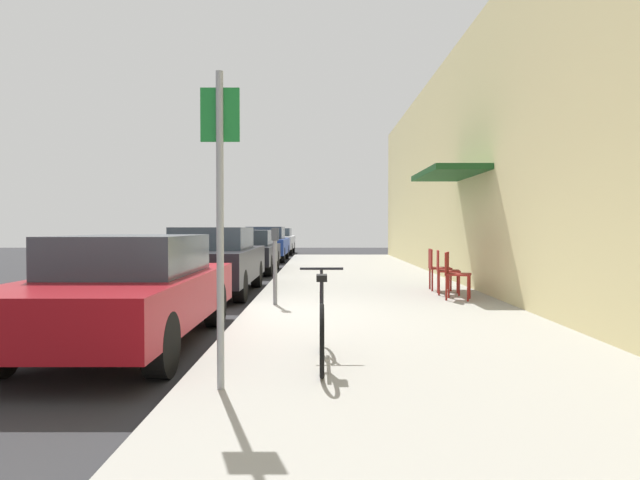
{
  "coord_description": "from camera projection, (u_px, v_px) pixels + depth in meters",
  "views": [
    {
      "loc": [
        1.22,
        -8.5,
        1.45
      ],
      "look_at": [
        1.16,
        5.9,
        1.11
      ],
      "focal_mm": 30.92,
      "sensor_mm": 36.0,
      "label": 1
    }
  ],
  "objects": [
    {
      "name": "ground_plane",
      "position": [
        244.0,
        321.0,
        8.54
      ],
      "size": [
        60.0,
        60.0,
        0.0
      ],
      "primitive_type": "plane",
      "color": "#2D2D30"
    },
    {
      "name": "sidewalk_slab",
      "position": [
        376.0,
        300.0,
        10.53
      ],
      "size": [
        4.5,
        32.0,
        0.12
      ],
      "primitive_type": "cube",
      "color": "#9E9B93",
      "rests_on": "ground_plane"
    },
    {
      "name": "cafe_chair_1",
      "position": [
        446.0,
        269.0,
        10.85
      ],
      "size": [
        0.5,
        0.5,
        0.87
      ],
      "color": "maroon",
      "rests_on": "sidewalk_slab"
    },
    {
      "name": "street_sign",
      "position": [
        222.0,
        204.0,
        4.5
      ],
      "size": [
        0.32,
        0.06,
        2.6
      ],
      "color": "gray",
      "rests_on": "sidewalk_slab"
    },
    {
      "name": "bicycle_0",
      "position": [
        324.0,
        326.0,
        5.38
      ],
      "size": [
        0.46,
        1.71,
        0.9
      ],
      "color": "black",
      "rests_on": "sidewalk_slab"
    },
    {
      "name": "parked_car_0",
      "position": [
        131.0,
        289.0,
        6.68
      ],
      "size": [
        1.8,
        4.4,
        1.35
      ],
      "color": "maroon",
      "rests_on": "ground_plane"
    },
    {
      "name": "parked_car_4",
      "position": [
        279.0,
        240.0,
        29.43
      ],
      "size": [
        1.8,
        4.4,
        1.38
      ],
      "color": "silver",
      "rests_on": "ground_plane"
    },
    {
      "name": "parked_car_3",
      "position": [
        268.0,
        243.0,
        23.52
      ],
      "size": [
        1.8,
        4.4,
        1.46
      ],
      "color": "navy",
      "rests_on": "ground_plane"
    },
    {
      "name": "parking_meter",
      "position": [
        277.0,
        260.0,
        9.41
      ],
      "size": [
        0.12,
        0.1,
        1.32
      ],
      "color": "slate",
      "rests_on": "sidewalk_slab"
    },
    {
      "name": "parked_car_2",
      "position": [
        249.0,
        250.0,
        17.54
      ],
      "size": [
        1.8,
        4.4,
        1.35
      ],
      "color": "black",
      "rests_on": "ground_plane"
    },
    {
      "name": "cafe_chair_0",
      "position": [
        456.0,
        272.0,
        10.09
      ],
      "size": [
        0.56,
        0.56,
        0.87
      ],
      "color": "maroon",
      "rests_on": "sidewalk_slab"
    },
    {
      "name": "building_facade",
      "position": [
        502.0,
        149.0,
        10.46
      ],
      "size": [
        1.4,
        32.0,
        5.86
      ],
      "color": "beige",
      "rests_on": "ground_plane"
    },
    {
      "name": "cafe_chair_2",
      "position": [
        438.0,
        266.0,
        11.58
      ],
      "size": [
        0.47,
        0.47,
        0.87
      ],
      "color": "maroon",
      "rests_on": "sidewalk_slab"
    },
    {
      "name": "parked_car_1",
      "position": [
        215.0,
        260.0,
        11.89
      ],
      "size": [
        1.8,
        4.4,
        1.44
      ],
      "color": "black",
      "rests_on": "ground_plane"
    }
  ]
}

